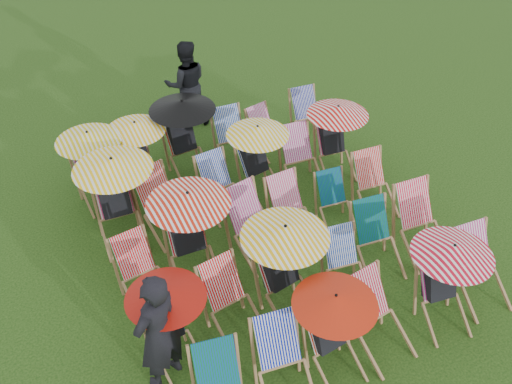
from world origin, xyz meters
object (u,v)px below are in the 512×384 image
deckchair_29 (309,116)px  deckchair_5 (482,270)px  person_left (158,332)px  person_rear (186,84)px

deckchair_29 → deckchair_5: bearing=-84.6°
deckchair_29 → person_left: 5.77m
deckchair_5 → person_rear: person_rear is taller
deckchair_29 → person_rear: bearing=146.2°
deckchair_29 → person_rear: size_ratio=0.51×
deckchair_5 → person_left: person_left is taller
person_left → deckchair_5: bearing=143.8°
deckchair_5 → deckchair_29: deckchair_5 is taller
person_left → person_rear: bearing=-141.5°
deckchair_5 → person_left: 4.45m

